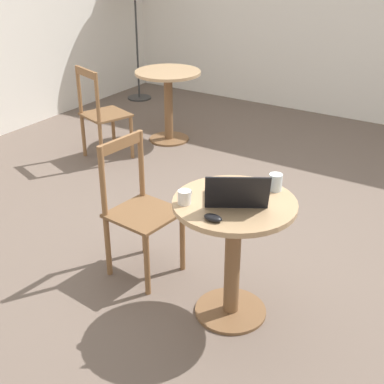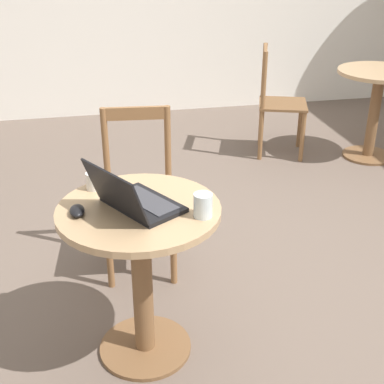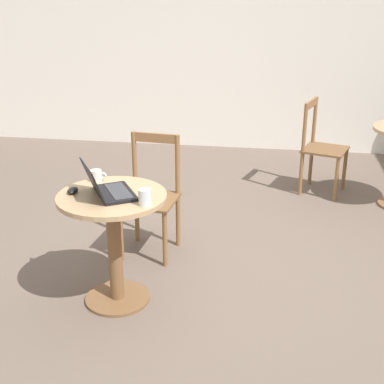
{
  "view_description": "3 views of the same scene",
  "coord_description": "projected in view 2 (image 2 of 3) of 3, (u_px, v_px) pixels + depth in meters",
  "views": [
    {
      "loc": [
        -2.97,
        -1.55,
        2.06
      ],
      "look_at": [
        -0.55,
        -0.01,
        0.63
      ],
      "focal_mm": 50.0,
      "sensor_mm": 36.0,
      "label": 1
    },
    {
      "loc": [
        -0.88,
        -2.3,
        1.76
      ],
      "look_at": [
        -0.42,
        -0.07,
        0.64
      ],
      "focal_mm": 50.0,
      "sensor_mm": 36.0,
      "label": 2
    },
    {
      "loc": [
        0.25,
        -3.28,
        1.96
      ],
      "look_at": [
        -0.28,
        0.03,
        0.63
      ],
      "focal_mm": 50.0,
      "sensor_mm": 36.0,
      "label": 3
    }
  ],
  "objects": [
    {
      "name": "ground_plane",
      "position": [
        264.0,
        283.0,
        2.95
      ],
      "size": [
        16.0,
        16.0,
        0.0
      ],
      "primitive_type": "plane",
      "color": "#66564C"
    },
    {
      "name": "chair_near_back",
      "position": [
        139.0,
        194.0,
        2.94
      ],
      "size": [
        0.43,
        0.43,
        0.9
      ],
      "color": "brown",
      "rests_on": "ground_plane"
    },
    {
      "name": "laptop",
      "position": [
        134.0,
        200.0,
        2.13
      ],
      "size": [
        0.41,
        0.42,
        0.21
      ],
      "color": "black",
      "rests_on": "cafe_table_near"
    },
    {
      "name": "cafe_table_near",
      "position": [
        141.0,
        253.0,
        2.26
      ],
      "size": [
        0.67,
        0.67,
        0.74
      ],
      "color": "brown",
      "rests_on": "ground_plane"
    },
    {
      "name": "chair_mid_left",
      "position": [
        278.0,
        103.0,
        4.48
      ],
      "size": [
        0.5,
        0.5,
        0.9
      ],
      "color": "brown",
      "rests_on": "ground_plane"
    },
    {
      "name": "cafe_table_mid",
      "position": [
        377.0,
        97.0,
        4.36
      ],
      "size": [
        0.67,
        0.67,
        0.74
      ],
      "color": "brown",
      "rests_on": "ground_plane"
    },
    {
      "name": "mouse",
      "position": [
        77.0,
        211.0,
        2.11
      ],
      "size": [
        0.06,
        0.1,
        0.03
      ],
      "color": "black",
      "rests_on": "cafe_table_near"
    },
    {
      "name": "drinking_glass",
      "position": [
        203.0,
        205.0,
        2.08
      ],
      "size": [
        0.08,
        0.08,
        0.1
      ],
      "color": "silver",
      "rests_on": "cafe_table_near"
    },
    {
      "name": "mug",
      "position": [
        95.0,
        181.0,
        2.31
      ],
      "size": [
        0.11,
        0.07,
        0.08
      ],
      "color": "silver",
      "rests_on": "cafe_table_near"
    }
  ]
}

